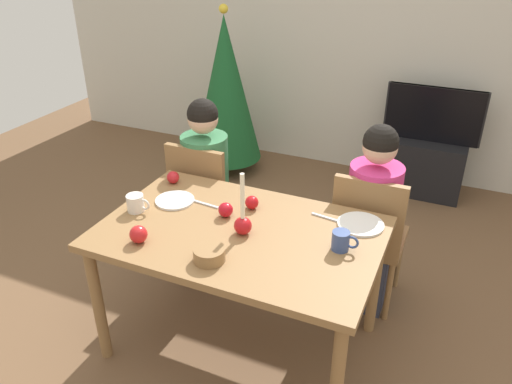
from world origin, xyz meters
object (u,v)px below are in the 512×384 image
chair_left (204,197)px  apple_near_candle (173,177)px  person_left_child (206,187)px  apple_far_edge (138,234)px  dining_table (240,244)px  mug_left (136,203)px  tv_stand (425,166)px  person_right_child (371,222)px  mug_right (341,241)px  tv (434,114)px  chair_right (368,233)px  plate_left (175,200)px  apple_by_right_mug (252,202)px  candle_centerpiece (243,222)px  bowl_walnuts (209,254)px  apple_by_left_plate (226,210)px  plate_right (361,224)px  christmas_tree (226,90)px

chair_left → apple_near_candle: chair_left is taller
person_left_child → apple_far_edge: person_left_child is taller
dining_table → mug_left: size_ratio=10.32×
tv_stand → apple_far_edge: 2.86m
person_right_child → apple_far_edge: bearing=-135.2°
mug_left → mug_right: 1.10m
dining_table → mug_left: 0.60m
mug_left → tv: bearing=61.7°
chair_right → plate_left: 1.13m
apple_by_right_mug → mug_left: bearing=-153.9°
tv_stand → candle_centerpiece: 2.48m
plate_left → mug_left: bearing=-127.6°
mug_left → apple_near_candle: 0.36m
bowl_walnuts → apple_by_left_plate: (-0.11, 0.38, 0.01)m
tv → plate_left: bearing=-117.5°
plate_right → apple_near_candle: bearing=179.0°
christmas_tree → dining_table: bearing=-61.4°
chair_right → tv: size_ratio=1.14×
christmas_tree → apple_by_left_plate: (0.96, -1.90, 0.00)m
plate_right → mug_left: (-1.13, -0.34, 0.04)m
chair_right → tv: (0.14, 1.69, 0.20)m
chair_right → mug_right: size_ratio=6.99×
mug_right → apple_by_right_mug: 0.57m
dining_table → apple_by_left_plate: size_ratio=17.97×
candle_centerpiece → chair_left: bearing=132.7°
tv_stand → christmas_tree: 1.87m
apple_by_right_mug → chair_left: bearing=143.4°
apple_by_left_plate → tv_stand: bearing=70.0°
dining_table → plate_left: plate_left is taller
chair_right → plate_left: size_ratio=4.18×
chair_left → person_left_child: size_ratio=0.77×
mug_right → apple_near_candle: 1.12m
person_right_child → apple_by_left_plate: bearing=-140.5°
apple_by_left_plate → dining_table: bearing=-36.6°
tv → christmas_tree: bearing=-170.3°
apple_by_left_plate → apple_far_edge: (-0.27, -0.38, 0.00)m
person_left_child → person_right_child: 1.09m
apple_near_candle → apple_by_left_plate: apple_by_left_plate is taller
tv_stand → apple_by_left_plate: apple_by_left_plate is taller
dining_table → apple_by_right_mug: 0.26m
apple_near_candle → apple_far_edge: 0.63m
plate_left → apple_by_right_mug: (0.42, 0.10, 0.03)m
chair_left → chair_right: bearing=0.0°
plate_left → apple_by_left_plate: bearing=-5.1°
plate_left → plate_right: size_ratio=0.91×
mug_right → apple_by_left_plate: bearing=175.3°
tv_stand → plate_right: 2.08m
dining_table → plate_right: (0.54, 0.29, 0.09)m
christmas_tree → apple_by_left_plate: size_ratio=19.45×
dining_table → chair_right: 0.83m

